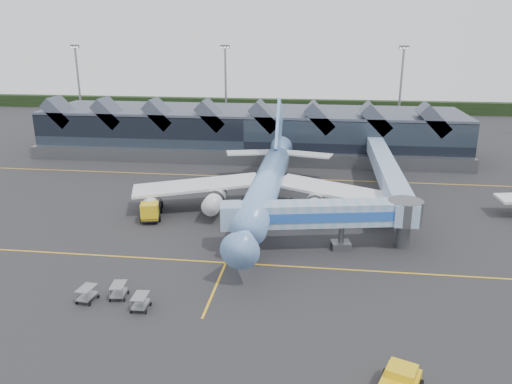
# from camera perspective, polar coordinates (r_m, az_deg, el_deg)

# --- Properties ---
(ground) EXTENTS (260.00, 260.00, 0.00)m
(ground) POSITION_cam_1_polar(r_m,az_deg,el_deg) (65.72, -2.15, -5.06)
(ground) COLOR #242426
(ground) RESTS_ON ground
(taxi_stripes) EXTENTS (120.00, 60.00, 0.01)m
(taxi_stripes) POSITION_cam_1_polar(r_m,az_deg,el_deg) (74.92, -0.89, -2.12)
(taxi_stripes) COLOR gold
(taxi_stripes) RESTS_ON ground
(tree_line_far) EXTENTS (260.00, 4.00, 4.00)m
(tree_line_far) POSITION_cam_1_polar(r_m,az_deg,el_deg) (171.63, 4.00, 9.86)
(tree_line_far) COLOR black
(tree_line_far) RESTS_ON ground
(terminal) EXTENTS (90.00, 22.25, 12.52)m
(terminal) POSITION_cam_1_polar(r_m,az_deg,el_deg) (110.09, -0.71, 6.98)
(terminal) COLOR black
(terminal) RESTS_ON ground
(light_masts) EXTENTS (132.40, 42.56, 22.45)m
(light_masts) POSITION_cam_1_polar(r_m,az_deg,el_deg) (123.66, 12.62, 11.32)
(light_masts) COLOR gray
(light_masts) RESTS_ON ground
(main_airliner) EXTENTS (41.00, 47.00, 15.13)m
(main_airliner) POSITION_cam_1_polar(r_m,az_deg,el_deg) (73.00, 1.32, 1.01)
(main_airliner) COLOR #688ED4
(main_airliner) RESTS_ON ground
(jet_bridge) EXTENTS (24.50, 8.01, 6.19)m
(jet_bridge) POSITION_cam_1_polar(r_m,az_deg,el_deg) (61.12, 8.94, -2.61)
(jet_bridge) COLOR #78A6C9
(jet_bridge) RESTS_ON ground
(fuel_truck) EXTENTS (4.55, 9.69, 3.24)m
(fuel_truck) POSITION_cam_1_polar(r_m,az_deg,el_deg) (74.45, -11.84, -1.16)
(fuel_truck) COLOR black
(fuel_truck) RESTS_ON ground
(baggage_carts) EXTENTS (7.36, 4.06, 1.48)m
(baggage_carts) POSITION_cam_1_polar(r_m,az_deg,el_deg) (52.01, -15.77, -11.26)
(baggage_carts) COLOR gray
(baggage_carts) RESTS_ON ground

